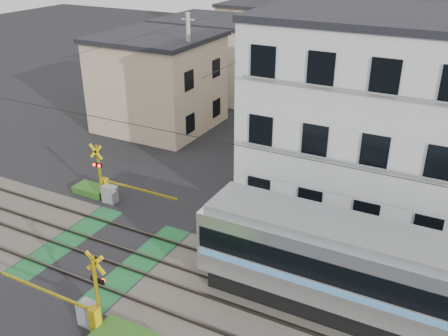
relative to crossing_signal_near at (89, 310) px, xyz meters
The scene contains 11 objects.
ground 4.53m from the crossing_signal_near, 125.29° to the left, with size 120.00×120.00×0.00m, color black.
track_bed 4.53m from the crossing_signal_near, 125.29° to the left, with size 120.00×120.00×0.14m.
crossing_signal_near is the anchor object (origin of this frame).
crossing_signal_far 8.95m from the crossing_signal_near, 125.29° to the left, with size 4.74×0.65×3.09m.
apartment_block 14.95m from the crossing_signal_near, 65.78° to the left, with size 10.20×8.36×9.30m.
houses_row 29.77m from the crossing_signal_near, 94.51° to the left, with size 22.07×31.35×6.80m.
tree_hill 52.26m from the crossing_signal_near, 93.27° to the left, with size 40.00×12.34×10.38m.
catenary 5.84m from the crossing_signal_near, 47.20° to the left, with size 60.00×5.04×7.00m.
utility_poles 27.12m from the crossing_signal_near, 97.77° to the left, with size 7.90×42.00×8.00m.
pedestrian 33.36m from the crossing_signal_near, 93.82° to the left, with size 0.62×0.41×1.69m, color #31333D.
weed_patches 3.70m from the crossing_signal_near, 103.09° to the left, with size 10.25×8.80×0.40m.
Camera 1 is at (12.80, -13.26, 12.34)m, focal length 40.00 mm.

